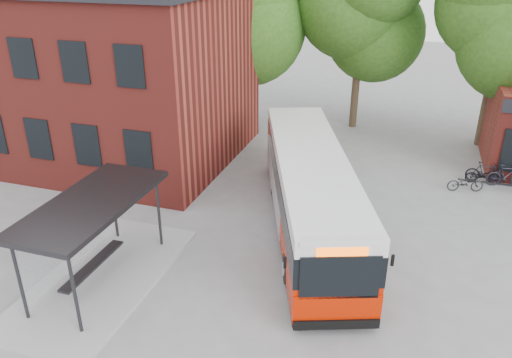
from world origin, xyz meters
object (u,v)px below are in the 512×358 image
(bicycle_1, at_px, (485,173))
(bicycle_2, at_px, (483,176))
(bicycle_3, at_px, (506,175))
(bus_shelter, at_px, (97,241))
(city_bus, at_px, (310,192))
(bicycle_0, at_px, (465,183))

(bicycle_1, bearing_deg, bicycle_2, 159.28)
(bicycle_2, height_order, bicycle_3, bicycle_3)
(bus_shelter, xyz_separation_m, city_bus, (5.59, 5.33, 0.06))
(bus_shelter, relative_size, bicycle_1, 4.26)
(bus_shelter, distance_m, city_bus, 7.73)
(city_bus, bearing_deg, bicycle_2, 23.40)
(bicycle_0, distance_m, bicycle_1, 1.51)
(bus_shelter, bearing_deg, bicycle_0, 42.64)
(bicycle_3, bearing_deg, bicycle_0, 109.18)
(bicycle_0, xyz_separation_m, bicycle_3, (1.76, 1.13, 0.12))
(bicycle_0, relative_size, bicycle_3, 0.88)
(city_bus, bearing_deg, bus_shelter, -156.38)
(bus_shelter, height_order, bicycle_2, bus_shelter)
(city_bus, xyz_separation_m, bicycle_3, (7.63, 6.35, -0.98))
(bicycle_2, bearing_deg, bus_shelter, 129.40)
(bicycle_1, bearing_deg, bicycle_3, -91.17)
(city_bus, distance_m, bicycle_1, 9.39)
(city_bus, height_order, bicycle_1, city_bus)
(city_bus, height_order, bicycle_3, city_bus)
(bus_shelter, height_order, bicycle_0, bus_shelter)
(city_bus, distance_m, bicycle_3, 9.98)
(bus_shelter, distance_m, bicycle_3, 17.67)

